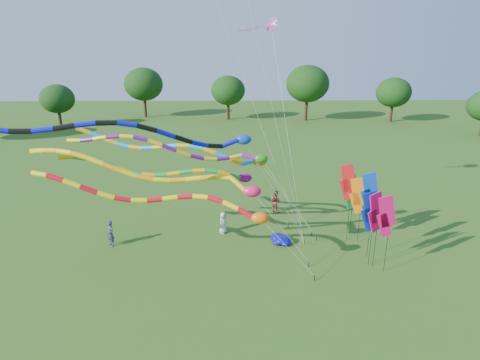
{
  "coord_description": "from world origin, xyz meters",
  "views": [
    {
      "loc": [
        -2.06,
        -18.97,
        12.26
      ],
      "look_at": [
        -1.59,
        3.58,
        4.8
      ],
      "focal_mm": 30.0,
      "sensor_mm": 36.0,
      "label": 1
    }
  ],
  "objects_px": {
    "tube_kite_orange": "(170,175)",
    "person_a": "(223,223)",
    "person_b": "(110,233)",
    "person_c": "(275,201)",
    "blue_nylon_heap": "(279,237)",
    "tube_kite_red": "(177,201)"
  },
  "relations": [
    {
      "from": "tube_kite_red",
      "to": "tube_kite_orange",
      "type": "distance_m",
      "value": 1.99
    },
    {
      "from": "person_a",
      "to": "person_b",
      "type": "distance_m",
      "value": 7.46
    },
    {
      "from": "tube_kite_orange",
      "to": "person_b",
      "type": "height_order",
      "value": "tube_kite_orange"
    },
    {
      "from": "tube_kite_red",
      "to": "person_c",
      "type": "xyz_separation_m",
      "value": [
        6.39,
        8.8,
        -3.47
      ]
    },
    {
      "from": "tube_kite_orange",
      "to": "person_a",
      "type": "relative_size",
      "value": 10.41
    },
    {
      "from": "tube_kite_orange",
      "to": "person_b",
      "type": "bearing_deg",
      "value": 167.08
    },
    {
      "from": "tube_kite_red",
      "to": "blue_nylon_heap",
      "type": "bearing_deg",
      "value": 39.59
    },
    {
      "from": "person_b",
      "to": "tube_kite_red",
      "type": "bearing_deg",
      "value": 9.63
    },
    {
      "from": "person_c",
      "to": "tube_kite_orange",
      "type": "bearing_deg",
      "value": 92.21
    },
    {
      "from": "person_b",
      "to": "tube_kite_orange",
      "type": "bearing_deg",
      "value": 22.52
    },
    {
      "from": "tube_kite_orange",
      "to": "person_c",
      "type": "relative_size",
      "value": 9.06
    },
    {
      "from": "blue_nylon_heap",
      "to": "person_a",
      "type": "xyz_separation_m",
      "value": [
        -3.71,
        1.26,
        0.51
      ]
    },
    {
      "from": "blue_nylon_heap",
      "to": "person_a",
      "type": "bearing_deg",
      "value": 161.2
    },
    {
      "from": "blue_nylon_heap",
      "to": "person_c",
      "type": "height_order",
      "value": "person_c"
    },
    {
      "from": "tube_kite_red",
      "to": "blue_nylon_heap",
      "type": "distance_m",
      "value": 8.27
    },
    {
      "from": "tube_kite_red",
      "to": "person_b",
      "type": "xyz_separation_m",
      "value": [
        -4.88,
        3.34,
        -3.48
      ]
    },
    {
      "from": "blue_nylon_heap",
      "to": "tube_kite_red",
      "type": "bearing_deg",
      "value": -147.87
    },
    {
      "from": "blue_nylon_heap",
      "to": "person_a",
      "type": "height_order",
      "value": "person_a"
    },
    {
      "from": "person_a",
      "to": "person_b",
      "type": "relative_size",
      "value": 0.89
    },
    {
      "from": "person_a",
      "to": "person_c",
      "type": "distance_m",
      "value": 5.46
    },
    {
      "from": "tube_kite_red",
      "to": "blue_nylon_heap",
      "type": "xyz_separation_m",
      "value": [
        6.09,
        3.82,
        -4.1
      ]
    },
    {
      "from": "person_a",
      "to": "person_b",
      "type": "xyz_separation_m",
      "value": [
        -7.25,
        -1.75,
        0.1
      ]
    }
  ]
}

